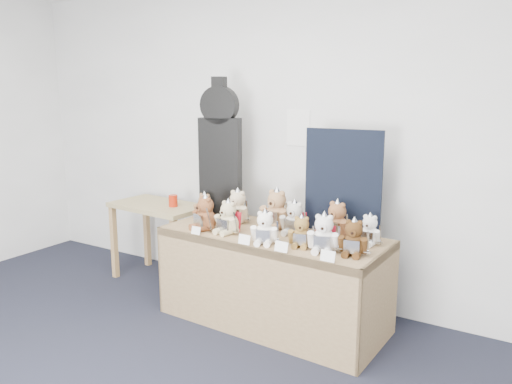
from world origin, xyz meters
The scene contains 22 objects.
room_shell centered at (0.03, 2.49, 1.46)m, with size 6.00×6.00×6.00m.
display_table centered at (0.13, 1.83, 0.56)m, with size 1.74×0.78×0.71m.
side_table centered at (-1.21, 2.12, 0.61)m, with size 0.92×0.56×0.74m.
guitar_case centered at (-0.53, 2.16, 1.28)m, with size 0.37×0.18×1.17m.
navy_board centered at (0.55, 2.20, 1.10)m, with size 0.59×0.02×0.78m, color black.
red_cup centered at (-1.02, 2.11, 0.79)m, with size 0.08×0.08×0.11m, color #AB200B.
teddy_front_far_left centered at (-0.37, 1.73, 0.83)m, with size 0.24×0.24×0.30m.
teddy_front_left centered at (-0.17, 1.74, 0.82)m, with size 0.23×0.21×0.28m.
teddy_front_centre centered at (0.20, 1.66, 0.82)m, with size 0.22×0.20×0.27m.
teddy_front_right centered at (0.45, 1.73, 0.81)m, with size 0.20×0.18×0.24m.
teddy_front_far_right centered at (0.62, 1.71, 0.83)m, with size 0.24×0.22×0.29m.
teddy_front_end centered at (0.82, 1.75, 0.82)m, with size 0.23×0.19×0.27m.
teddy_back_left centered at (-0.28, 2.03, 0.83)m, with size 0.25×0.20×0.30m.
teddy_back_centre_left centered at (0.07, 2.06, 0.85)m, with size 0.28×0.24×0.35m.
teddy_back_centre_right centered at (0.26, 1.98, 0.82)m, with size 0.23×0.19×0.28m.
teddy_back_right centered at (0.57, 2.06, 0.83)m, with size 0.25×0.22×0.30m.
teddy_back_end centered at (0.83, 2.03, 0.81)m, with size 0.20×0.16×0.24m.
teddy_back_far_left centered at (-0.58, 1.99, 0.81)m, with size 0.20×0.16×0.25m.
entry_card_a centered at (-0.35, 1.58, 0.74)m, with size 0.08×0.00×0.06m, color white.
entry_card_b centered at (0.09, 1.56, 0.75)m, with size 0.09×0.00×0.07m, color white.
entry_card_c centered at (0.39, 1.55, 0.75)m, with size 0.10×0.00×0.07m, color white.
entry_card_d centered at (0.73, 1.54, 0.75)m, with size 0.10×0.00×0.07m, color white.
Camera 1 is at (1.90, -1.24, 1.77)m, focal length 35.00 mm.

